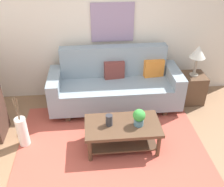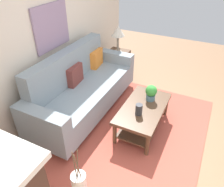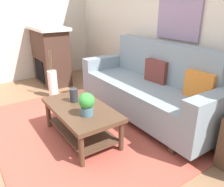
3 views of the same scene
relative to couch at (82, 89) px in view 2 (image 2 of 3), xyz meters
name	(u,v)px [view 2 (image 2 of 3)]	position (x,y,z in m)	size (l,w,h in m)	color
ground_plane	(165,143)	(-0.17, -1.54, -0.43)	(9.34, 9.34, 0.00)	#8C6647
wall_back	(42,35)	(-0.17, 0.54, 0.92)	(5.34, 0.10, 2.70)	beige
area_rug	(134,133)	(-0.17, -1.04, -0.43)	(2.83, 2.08, 0.01)	#B24C3D
couch	(82,89)	(0.00, 0.00, 0.00)	(2.31, 0.84, 1.08)	gray
throw_pillow_maroon	(75,75)	(0.00, 0.13, 0.25)	(0.36, 0.12, 0.32)	brown
throw_pillow_orange	(96,58)	(0.73, 0.13, 0.25)	(0.36, 0.12, 0.32)	orange
coffee_table	(143,113)	(0.00, -1.11, -0.12)	(1.10, 0.60, 0.43)	#513826
tabletop_vase	(139,109)	(-0.20, -1.10, 0.08)	(0.10, 0.10, 0.17)	#2D2D33
potted_plant_tabletop	(151,92)	(0.22, -1.14, 0.14)	(0.18, 0.18, 0.26)	slate
side_table	(118,63)	(1.46, 0.02, -0.15)	(0.44, 0.44, 0.56)	#513826
table_lamp	(118,32)	(1.46, 0.02, 0.56)	(0.28, 0.28, 0.57)	gray
floor_vase_branch_a	(78,163)	(-1.47, -0.92, 0.24)	(0.01, 0.01, 0.36)	brown
floor_vase_branch_b	(74,165)	(-1.50, -0.90, 0.24)	(0.01, 0.01, 0.36)	brown
floor_vase_branch_c	(77,166)	(-1.50, -0.93, 0.24)	(0.01, 0.01, 0.36)	brown
framed_painting	(52,27)	(0.00, 0.47, 1.01)	(0.76, 0.03, 0.68)	gray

